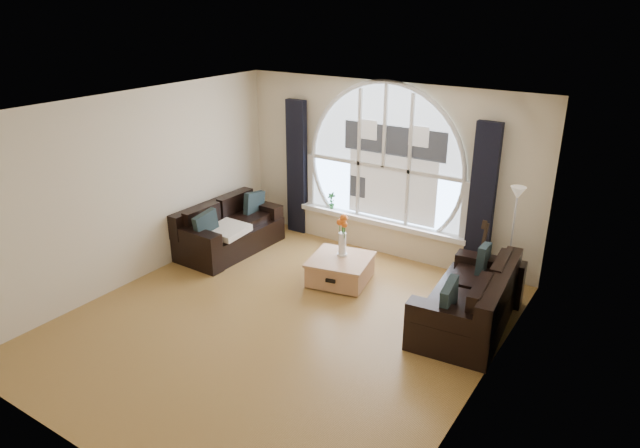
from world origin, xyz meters
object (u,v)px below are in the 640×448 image
at_px(coffee_chest, 340,268).
at_px(potted_plant, 332,200).
at_px(floor_lamp, 511,244).
at_px(guitar, 483,254).
at_px(vase_flowers, 342,230).
at_px(sofa_right, 469,297).
at_px(sofa_left, 230,227).

xyz_separation_m(coffee_chest, potted_plant, (-0.95, 1.27, 0.48)).
height_order(coffee_chest, potted_plant, potted_plant).
relative_size(floor_lamp, guitar, 1.51).
distance_m(vase_flowers, guitar, 1.99).
bearing_deg(sofa_right, coffee_chest, 170.33).
xyz_separation_m(guitar, potted_plant, (-2.71, 0.35, 0.16)).
bearing_deg(potted_plant, coffee_chest, -53.11).
xyz_separation_m(sofa_right, vase_flowers, (-1.98, 0.25, 0.36)).
xyz_separation_m(coffee_chest, floor_lamp, (2.14, 0.81, 0.60)).
relative_size(coffee_chest, potted_plant, 3.01).
relative_size(sofa_left, sofa_right, 0.96).
bearing_deg(potted_plant, guitar, -7.35).
relative_size(vase_flowers, floor_lamp, 0.44).
bearing_deg(sofa_right, floor_lamp, 73.62).
relative_size(sofa_right, vase_flowers, 2.58).
bearing_deg(floor_lamp, coffee_chest, -159.15).
xyz_separation_m(sofa_left, sofa_right, (4.02, -0.12, 0.00)).
relative_size(coffee_chest, floor_lamp, 0.52).
distance_m(sofa_right, vase_flowers, 2.03).
distance_m(sofa_right, floor_lamp, 1.06).
xyz_separation_m(sofa_left, guitar, (3.83, 0.95, 0.13)).
distance_m(sofa_right, coffee_chest, 1.96).
xyz_separation_m(vase_flowers, potted_plant, (-0.92, 1.17, -0.07)).
bearing_deg(guitar, sofa_left, -155.20).
bearing_deg(vase_flowers, coffee_chest, -70.42).
relative_size(sofa_left, potted_plant, 6.26).
relative_size(vase_flowers, potted_plant, 2.51).
height_order(sofa_right, guitar, guitar).
bearing_deg(coffee_chest, potted_plant, 115.23).
xyz_separation_m(vase_flowers, guitar, (1.79, 0.82, -0.23)).
bearing_deg(sofa_left, potted_plant, 50.63).
distance_m(sofa_left, floor_lamp, 4.32).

